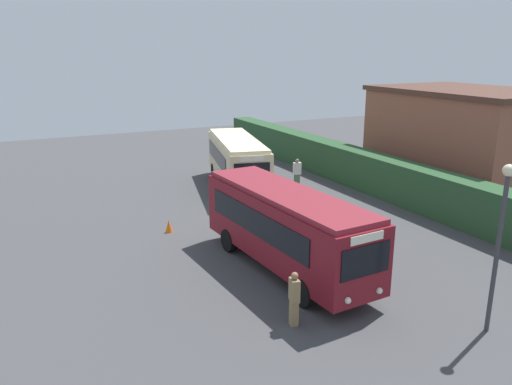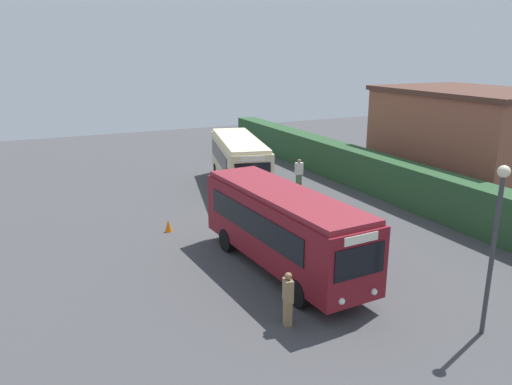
{
  "view_description": "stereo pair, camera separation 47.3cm",
  "coord_description": "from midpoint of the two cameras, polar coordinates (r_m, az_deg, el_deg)",
  "views": [
    {
      "loc": [
        20.6,
        -11.12,
        8.49
      ],
      "look_at": [
        -1.43,
        -0.1,
        1.42
      ],
      "focal_mm": 35.39,
      "sensor_mm": 36.0,
      "label": 1
    },
    {
      "loc": [
        20.81,
        -10.7,
        8.49
      ],
      "look_at": [
        -1.43,
        -0.1,
        1.42
      ],
      "focal_mm": 35.39,
      "sensor_mm": 36.0,
      "label": 2
    }
  ],
  "objects": [
    {
      "name": "ground_plane",
      "position": [
        24.89,
        1.14,
        -3.92
      ],
      "size": [
        64.0,
        64.0,
        0.0
      ],
      "primitive_type": "plane",
      "color": "#424244"
    },
    {
      "name": "bus_cream",
      "position": [
        31.53,
        -2.56,
        3.76
      ],
      "size": [
        8.96,
        4.43,
        3.12
      ],
      "rotation": [
        0.0,
        0.0,
        -0.24
      ],
      "color": "beige",
      "rests_on": "ground_plane"
    },
    {
      "name": "bus_maroon",
      "position": [
        19.64,
        2.74,
        -3.75
      ],
      "size": [
        9.26,
        2.94,
        3.23
      ],
      "rotation": [
        0.0,
        0.0,
        0.06
      ],
      "color": "maroon",
      "rests_on": "ground_plane"
    },
    {
      "name": "person_left",
      "position": [
        31.74,
        4.24,
        2.27
      ],
      "size": [
        0.34,
        0.52,
        1.84
      ],
      "rotation": [
        0.0,
        0.0,
        2.97
      ],
      "color": "#4C6B47",
      "rests_on": "ground_plane"
    },
    {
      "name": "person_center",
      "position": [
        23.73,
        3.6,
        -2.65
      ],
      "size": [
        0.52,
        0.53,
        1.73
      ],
      "rotation": [
        0.0,
        0.0,
        5.54
      ],
      "color": "olive",
      "rests_on": "ground_plane"
    },
    {
      "name": "person_right",
      "position": [
        16.16,
        3.48,
        -11.74
      ],
      "size": [
        0.46,
        0.34,
        1.82
      ],
      "rotation": [
        0.0,
        0.0,
        1.36
      ],
      "color": "olive",
      "rests_on": "ground_plane"
    },
    {
      "name": "hedge_row",
      "position": [
        29.41,
        16.25,
        0.91
      ],
      "size": [
        44.0,
        1.55,
        2.3
      ],
      "primitive_type": "cube",
      "color": "#294D2C",
      "rests_on": "ground_plane"
    },
    {
      "name": "depot_building",
      "position": [
        34.5,
        22.12,
        5.79
      ],
      "size": [
        10.96,
        7.82,
        6.09
      ],
      "color": "brown",
      "rests_on": "ground_plane"
    },
    {
      "name": "traffic_cone",
      "position": [
        24.51,
        -10.37,
        -3.77
      ],
      "size": [
        0.36,
        0.36,
        0.6
      ],
      "primitive_type": "cone",
      "color": "orange",
      "rests_on": "ground_plane"
    },
    {
      "name": "lamppost",
      "position": [
        16.42,
        25.17,
        -3.84
      ],
      "size": [
        0.36,
        0.36,
        5.32
      ],
      "color": "#38383D",
      "rests_on": "ground_plane"
    }
  ]
}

